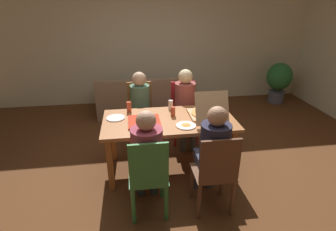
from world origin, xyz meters
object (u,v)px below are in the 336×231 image
drinking_glass_2 (220,104)px  drinking_glass_3 (171,105)px  dining_table (169,125)px  pizza_box_0 (144,122)px  chair_3 (215,173)px  chair_2 (140,109)px  plate_1 (186,125)px  couch (145,100)px  person_1 (147,153)px  plate_0 (116,118)px  pizza_box_1 (206,113)px  drinking_glass_0 (173,111)px  chair_1 (149,177)px  drinking_glass_1 (129,107)px  potted_plant (279,80)px  chair_0 (183,109)px  person_2 (140,104)px  person_3 (213,149)px  person_0 (186,102)px

drinking_glass_2 → drinking_glass_3: size_ratio=1.11×
dining_table → pizza_box_0: size_ratio=4.27×
chair_3 → pizza_box_0: chair_3 is taller
chair_2 → drinking_glass_3: bearing=-54.5°
plate_1 → couch: bearing=99.7°
person_1 → plate_0: 0.92m
drinking_glass_2 → pizza_box_1: bearing=-139.2°
pizza_box_1 → person_1: bearing=-139.4°
plate_1 → dining_table: bearing=127.8°
drinking_glass_0 → drinking_glass_3: 0.24m
pizza_box_1 → drinking_glass_0: (-0.43, 0.10, 0.01)m
chair_1 → person_1: (0.00, 0.14, 0.21)m
chair_3 → drinking_glass_1: chair_3 is taller
chair_3 → drinking_glass_0: chair_3 is taller
potted_plant → chair_0: bearing=-150.5°
chair_3 → potted_plant: (2.47, 3.15, 0.02)m
person_1 → chair_1: bearing=-90.0°
drinking_glass_3 → person_2: bearing=134.4°
person_1 → plate_0: size_ratio=4.96×
chair_1 → person_1: 0.25m
potted_plant → person_3: bearing=-129.5°
pizza_box_0 → potted_plant: bearing=36.1°
chair_1 → plate_1: chair_1 is taller
person_0 → drinking_glass_0: size_ratio=9.62×
person_0 → person_2: bearing=174.8°
chair_2 → plate_0: chair_2 is taller
drinking_glass_0 → pizza_box_1: bearing=-13.1°
chair_0 → plate_0: (-1.06, -0.72, 0.23)m
person_0 → person_2: 0.71m
person_2 → person_3: bearing=-64.8°
chair_0 → person_3: bearing=-90.0°
chair_1 → chair_2: chair_2 is taller
person_2 → drinking_glass_0: size_ratio=9.39×
chair_0 → drinking_glass_2: 0.79m
person_1 → potted_plant: bearing=43.0°
drinking_glass_1 → chair_1: bearing=-81.6°
couch → drinking_glass_1: bearing=-99.9°
dining_table → drinking_glass_0: drinking_glass_0 is taller
pizza_box_0 → drinking_glass_1: 0.43m
drinking_glass_0 → drinking_glass_2: drinking_glass_2 is taller
person_0 → drinking_glass_3: 0.48m
person_3 → drinking_glass_2: 1.07m
drinking_glass_3 → drinking_glass_2: bearing=-8.0°
plate_0 → drinking_glass_2: size_ratio=1.67×
chair_2 → pizza_box_0: chair_2 is taller
dining_table → chair_1: bearing=-111.9°
chair_3 → pizza_box_0: (-0.70, 0.84, 0.26)m
chair_2 → drinking_glass_3: 0.77m
person_0 → person_1: 1.58m
pizza_box_1 → drinking_glass_3: (-0.42, 0.34, 0.01)m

